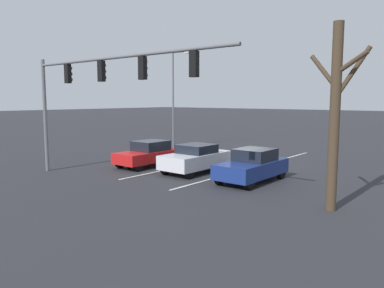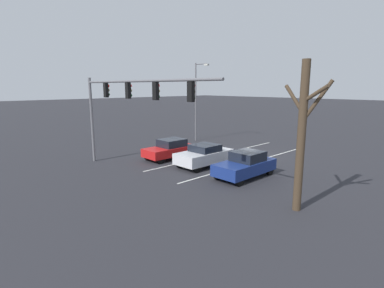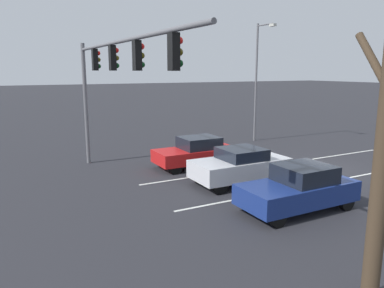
{
  "view_description": "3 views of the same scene",
  "coord_description": "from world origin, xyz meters",
  "px_view_note": "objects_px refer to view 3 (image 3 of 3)",
  "views": [
    {
      "loc": [
        -12.69,
        20.87,
        3.98
      ],
      "look_at": [
        -1.15,
        6.84,
        1.8
      ],
      "focal_mm": 35.0,
      "sensor_mm": 36.0,
      "label": 1
    },
    {
      "loc": [
        -14.23,
        19.79,
        5.5
      ],
      "look_at": [
        -0.1,
        6.39,
        1.75
      ],
      "focal_mm": 28.0,
      "sensor_mm": 36.0,
      "label": 2
    },
    {
      "loc": [
        -12.79,
        14.28,
        4.8
      ],
      "look_at": [
        1.46,
        6.69,
        1.61
      ],
      "focal_mm": 35.0,
      "sensor_mm": 36.0,
      "label": 3
    }
  ],
  "objects_px": {
    "car_silver_midlane_front": "(240,165)",
    "traffic_signal_gantry": "(109,71)",
    "car_red_rightlane_front": "(197,152)",
    "street_lamp_right_shoulder": "(258,75)",
    "car_navy_leftlane_front": "(299,188)"
  },
  "relations": [
    {
      "from": "car_silver_midlane_front",
      "to": "car_red_rightlane_front",
      "type": "height_order",
      "value": "car_silver_midlane_front"
    },
    {
      "from": "car_navy_leftlane_front",
      "to": "car_silver_midlane_front",
      "type": "bearing_deg",
      "value": -0.84
    },
    {
      "from": "car_silver_midlane_front",
      "to": "traffic_signal_gantry",
      "type": "height_order",
      "value": "traffic_signal_gantry"
    },
    {
      "from": "car_silver_midlane_front",
      "to": "traffic_signal_gantry",
      "type": "distance_m",
      "value": 6.7
    },
    {
      "from": "street_lamp_right_shoulder",
      "to": "car_red_rightlane_front",
      "type": "bearing_deg",
      "value": 120.96
    },
    {
      "from": "car_silver_midlane_front",
      "to": "street_lamp_right_shoulder",
      "type": "relative_size",
      "value": 0.54
    },
    {
      "from": "car_silver_midlane_front",
      "to": "car_red_rightlane_front",
      "type": "bearing_deg",
      "value": 5.01
    },
    {
      "from": "car_red_rightlane_front",
      "to": "traffic_signal_gantry",
      "type": "height_order",
      "value": "traffic_signal_gantry"
    },
    {
      "from": "car_red_rightlane_front",
      "to": "traffic_signal_gantry",
      "type": "xyz_separation_m",
      "value": [
        -1.24,
        4.64,
        4.02
      ]
    },
    {
      "from": "car_navy_leftlane_front",
      "to": "traffic_signal_gantry",
      "type": "height_order",
      "value": "traffic_signal_gantry"
    },
    {
      "from": "street_lamp_right_shoulder",
      "to": "car_silver_midlane_front",
      "type": "bearing_deg",
      "value": 138.57
    },
    {
      "from": "traffic_signal_gantry",
      "to": "car_silver_midlane_front",
      "type": "bearing_deg",
      "value": -113.36
    },
    {
      "from": "car_red_rightlane_front",
      "to": "traffic_signal_gantry",
      "type": "distance_m",
      "value": 6.27
    },
    {
      "from": "car_silver_midlane_front",
      "to": "car_navy_leftlane_front",
      "type": "height_order",
      "value": "car_navy_leftlane_front"
    },
    {
      "from": "car_red_rightlane_front",
      "to": "car_silver_midlane_front",
      "type": "bearing_deg",
      "value": -174.99
    }
  ]
}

